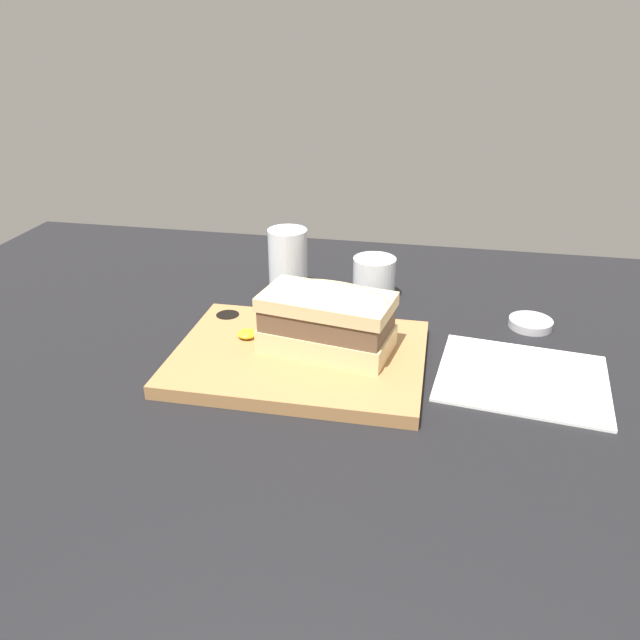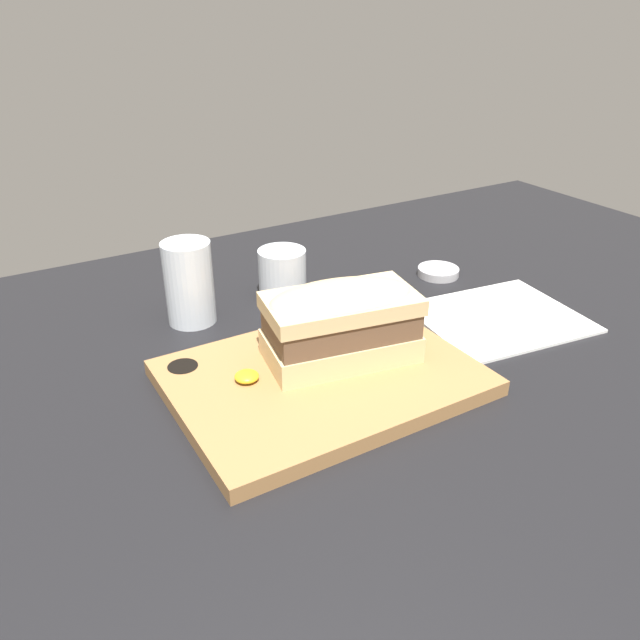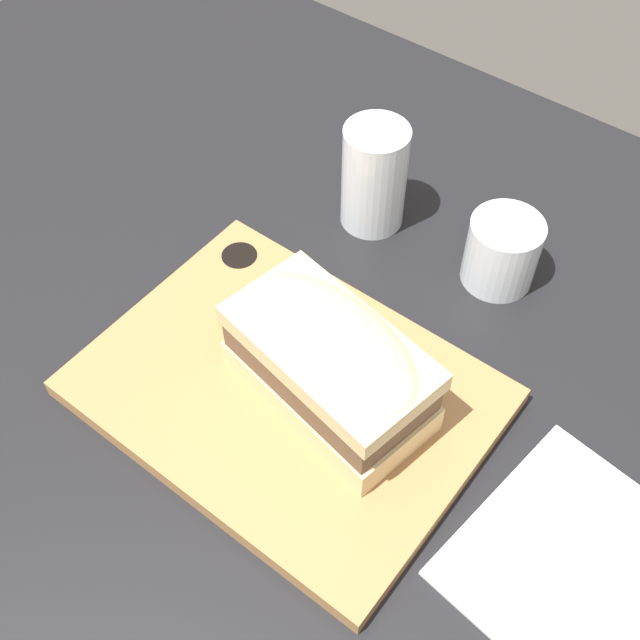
% 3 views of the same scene
% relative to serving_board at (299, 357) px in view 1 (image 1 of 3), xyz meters
% --- Properties ---
extents(dining_table, '(1.58, 1.07, 0.02)m').
position_rel_serving_board_xyz_m(dining_table, '(0.07, -0.01, -0.02)').
color(dining_table, black).
rests_on(dining_table, ground).
extents(serving_board, '(0.34, 0.25, 0.02)m').
position_rel_serving_board_xyz_m(serving_board, '(0.00, 0.00, 0.00)').
color(serving_board, '#9E7042').
rests_on(serving_board, dining_table).
extents(sandwich, '(0.19, 0.12, 0.09)m').
position_rel_serving_board_xyz_m(sandwich, '(0.04, 0.01, 0.06)').
color(sandwich, '#DBBC84').
rests_on(sandwich, serving_board).
extents(mustard_dollop, '(0.03, 0.03, 0.01)m').
position_rel_serving_board_xyz_m(mustard_dollop, '(-0.08, 0.02, 0.01)').
color(mustard_dollop, gold).
rests_on(mustard_dollop, serving_board).
extents(water_glass, '(0.07, 0.07, 0.11)m').
position_rel_serving_board_xyz_m(water_glass, '(-0.07, 0.23, 0.04)').
color(water_glass, silver).
rests_on(water_glass, dining_table).
extents(wine_glass, '(0.07, 0.07, 0.07)m').
position_rel_serving_board_xyz_m(wine_glass, '(0.08, 0.23, 0.02)').
color(wine_glass, silver).
rests_on(wine_glass, dining_table).
extents(napkin, '(0.23, 0.20, 0.00)m').
position_rel_serving_board_xyz_m(napkin, '(0.30, 0.01, -0.01)').
color(napkin, white).
rests_on(napkin, dining_table).
extents(condiment_dish, '(0.06, 0.06, 0.01)m').
position_rel_serving_board_xyz_m(condiment_dish, '(0.32, 0.17, -0.00)').
color(condiment_dish, '#B2B2B7').
rests_on(condiment_dish, dining_table).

